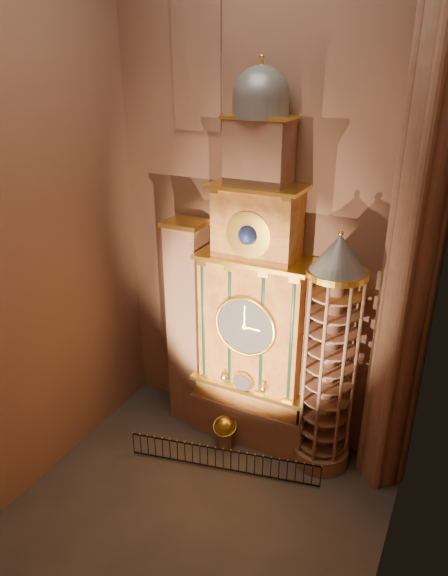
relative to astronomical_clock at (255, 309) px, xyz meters
The scene contains 11 objects.
floor 8.32m from the astronomical_clock, 90.00° to the right, with size 14.00×14.00×0.00m, color #383330.
wall_back 4.45m from the astronomical_clock, 90.00° to the left, with size 22.00×22.00×0.00m, color #91644E.
wall_left 9.61m from the astronomical_clock, 144.66° to the right, with size 22.00×22.00×0.00m, color #91644E.
wall_right 9.61m from the astronomical_clock, 35.34° to the right, with size 22.00×22.00×0.00m, color #91644E.
astronomical_clock is the anchor object (origin of this frame).
portrait_tower 3.73m from the astronomical_clock, behind, with size 1.80×1.60×10.20m.
stair_turret 3.78m from the astronomical_clock, ahead, with size 2.50×2.50×10.80m.
gothic_pier 7.48m from the astronomical_clock, ahead, with size 2.04×2.04×22.00m.
stained_glass_window 10.37m from the astronomical_clock, 163.43° to the left, with size 2.20×0.14×5.20m.
celestial_globe 5.94m from the astronomical_clock, 116.77° to the right, with size 1.31×1.26×1.61m.
iron_railing 6.72m from the astronomical_clock, 91.82° to the right, with size 8.24×1.87×1.11m.
Camera 1 is at (7.83, -13.53, 16.47)m, focal length 32.00 mm.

